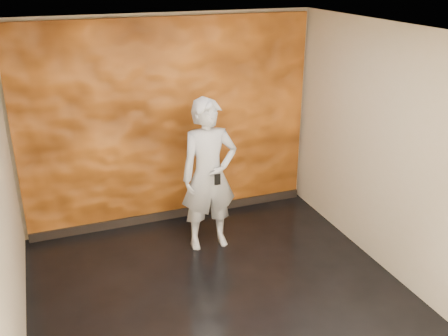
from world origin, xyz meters
TOP-DOWN VIEW (x-y plane):
  - room at (0.00, 0.00)m, footprint 4.02×4.02m
  - feature_wall at (0.00, 1.96)m, footprint 3.90×0.06m
  - baseboard at (0.00, 1.92)m, footprint 3.90×0.04m
  - man at (0.24, 1.07)m, footprint 0.72×0.49m
  - phone at (0.25, 0.80)m, footprint 0.07×0.02m

SIDE VIEW (x-z plane):
  - baseboard at x=0.00m, z-range 0.00..0.12m
  - man at x=0.24m, z-range 0.00..1.92m
  - phone at x=0.25m, z-range 0.95..1.09m
  - feature_wall at x=0.00m, z-range 0.00..2.75m
  - room at x=0.00m, z-range -0.01..2.81m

